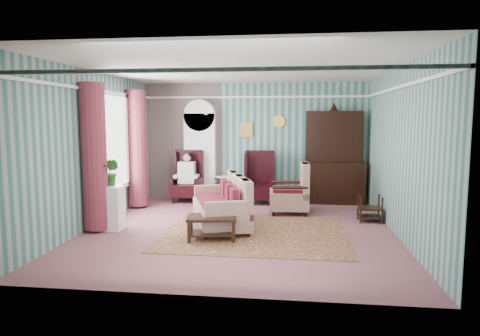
# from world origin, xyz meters

# --- Properties ---
(floor) EXTENTS (6.00, 6.00, 0.00)m
(floor) POSITION_xyz_m (0.00, 0.00, 0.00)
(floor) COLOR #8C5158
(floor) RESTS_ON ground
(room_shell) EXTENTS (5.53, 6.02, 2.91)m
(room_shell) POSITION_xyz_m (-0.62, 0.18, 2.01)
(room_shell) COLOR #3C6D6B
(room_shell) RESTS_ON ground
(bookcase) EXTENTS (0.80, 0.28, 2.24)m
(bookcase) POSITION_xyz_m (-1.35, 2.84, 1.12)
(bookcase) COLOR silver
(bookcase) RESTS_ON floor
(dresser_hutch) EXTENTS (1.50, 0.56, 2.36)m
(dresser_hutch) POSITION_xyz_m (1.90, 2.72, 1.18)
(dresser_hutch) COLOR black
(dresser_hutch) RESTS_ON floor
(wingback_left) EXTENTS (0.76, 0.80, 1.25)m
(wingback_left) POSITION_xyz_m (-1.60, 2.45, 0.62)
(wingback_left) COLOR black
(wingback_left) RESTS_ON floor
(wingback_right) EXTENTS (0.76, 0.80, 1.25)m
(wingback_right) POSITION_xyz_m (0.15, 2.45, 0.62)
(wingback_right) COLOR black
(wingback_right) RESTS_ON floor
(seated_woman) EXTENTS (0.44, 0.40, 1.18)m
(seated_woman) POSITION_xyz_m (-1.60, 2.45, 0.59)
(seated_woman) COLOR white
(seated_woman) RESTS_ON floor
(round_side_table) EXTENTS (0.50, 0.50, 0.60)m
(round_side_table) POSITION_xyz_m (-0.70, 2.60, 0.30)
(round_side_table) COLOR black
(round_side_table) RESTS_ON floor
(nest_table) EXTENTS (0.45, 0.38, 0.54)m
(nest_table) POSITION_xyz_m (2.47, 0.90, 0.27)
(nest_table) COLOR black
(nest_table) RESTS_ON floor
(plant_stand) EXTENTS (0.55, 0.35, 0.80)m
(plant_stand) POSITION_xyz_m (-2.40, -0.30, 0.40)
(plant_stand) COLOR white
(plant_stand) RESTS_ON floor
(rug) EXTENTS (3.20, 2.60, 0.01)m
(rug) POSITION_xyz_m (0.30, -0.30, 0.01)
(rug) COLOR #521B1F
(rug) RESTS_ON floor
(sofa) EXTENTS (1.45, 2.12, 1.04)m
(sofa) POSITION_xyz_m (-0.40, 0.20, 0.52)
(sofa) COLOR beige
(sofa) RESTS_ON floor
(floral_armchair) EXTENTS (0.85, 0.94, 0.94)m
(floral_armchair) POSITION_xyz_m (0.88, 1.50, 0.47)
(floral_armchair) COLOR #C3B997
(floral_armchair) RESTS_ON floor
(coffee_table) EXTENTS (0.89, 0.63, 0.41)m
(coffee_table) POSITION_xyz_m (-0.38, -0.75, 0.20)
(coffee_table) COLOR black
(coffee_table) RESTS_ON floor
(potted_plant_a) EXTENTS (0.43, 0.38, 0.42)m
(potted_plant_a) POSITION_xyz_m (-2.46, -0.41, 1.01)
(potted_plant_a) COLOR #26571B
(potted_plant_a) RESTS_ON plant_stand
(potted_plant_b) EXTENTS (0.32, 0.28, 0.50)m
(potted_plant_b) POSITION_xyz_m (-2.33, -0.23, 1.05)
(potted_plant_b) COLOR #215219
(potted_plant_b) RESTS_ON plant_stand
(potted_plant_c) EXTENTS (0.29, 0.29, 0.43)m
(potted_plant_c) POSITION_xyz_m (-2.47, -0.30, 1.01)
(potted_plant_c) COLOR #174C1B
(potted_plant_c) RESTS_ON plant_stand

